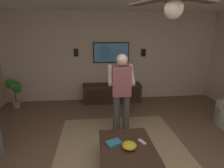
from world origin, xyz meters
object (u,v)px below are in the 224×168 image
object	(u,v)px
person_standing	(122,90)
wall_speaker_right	(76,53)
media_console	(112,93)
bowl	(129,145)
wall_speaker_left	(144,53)
potted_plant_short	(13,88)
book	(114,143)
tv	(111,53)
vase_round	(120,81)
remote_white	(142,142)
coffee_table	(127,152)

from	to	relation	value
person_standing	wall_speaker_right	xyz separation A→B (m)	(2.01, 1.02, 0.53)
media_console	bowl	world-z (taller)	media_console
media_console	wall_speaker_left	bearing A→B (deg)	104.46
wall_speaker_right	media_console	bearing A→B (deg)	-103.97
potted_plant_short	book	xyz separation A→B (m)	(-2.60, -2.43, -0.16)
tv	book	size ratio (longest dim) A/B	4.80
bowl	book	world-z (taller)	bowl
vase_round	wall_speaker_right	distance (m)	1.51
potted_plant_short	remote_white	distance (m)	3.88
coffee_table	wall_speaker_right	world-z (taller)	wall_speaker_right
vase_round	wall_speaker_left	size ratio (longest dim) A/B	1.00
remote_white	wall_speaker_right	bearing A→B (deg)	174.66
media_console	tv	world-z (taller)	tv
coffee_table	vase_round	xyz separation A→B (m)	(2.81, -0.30, 0.36)
vase_round	wall_speaker_left	distance (m)	1.13
remote_white	vase_round	xyz separation A→B (m)	(2.75, -0.06, 0.25)
wall_speaker_right	remote_white	bearing A→B (deg)	-158.72
remote_white	wall_speaker_left	bearing A→B (deg)	138.26
book	vase_round	distance (m)	2.80
coffee_table	wall_speaker_left	size ratio (longest dim) A/B	4.55
potted_plant_short	media_console	bearing A→B (deg)	-86.26
coffee_table	vase_round	bearing A→B (deg)	-6.09
remote_white	book	size ratio (longest dim) A/B	0.68
tv	wall_speaker_right	world-z (taller)	tv
person_standing	potted_plant_short	size ratio (longest dim) A/B	1.99
wall_speaker_left	coffee_table	bearing A→B (deg)	161.05
tv	potted_plant_short	size ratio (longest dim) A/B	1.28
potted_plant_short	wall_speaker_right	size ratio (longest dim) A/B	3.74
bowl	vase_round	xyz separation A→B (m)	(2.87, -0.28, 0.21)
vase_round	wall_speaker_left	bearing A→B (deg)	-69.32
bowl	wall_speaker_right	bearing A→B (deg)	16.88
person_standing	book	xyz separation A→B (m)	(-1.02, 0.27, -0.51)
remote_white	media_console	bearing A→B (deg)	156.74
book	wall_speaker_right	xyz separation A→B (m)	(3.03, 0.75, 1.04)
coffee_table	potted_plant_short	xyz separation A→B (m)	(2.66, 2.63, 0.28)
media_console	book	distance (m)	2.79
bowl	media_console	bearing A→B (deg)	-1.19
coffee_table	potted_plant_short	size ratio (longest dim) A/B	1.22
coffee_table	tv	world-z (taller)	tv
remote_white	wall_speaker_left	distance (m)	3.31
person_standing	wall_speaker_right	bearing A→B (deg)	30.74
remote_white	person_standing	bearing A→B (deg)	162.26
person_standing	remote_white	distance (m)	1.17
coffee_table	remote_white	size ratio (longest dim) A/B	6.67
coffee_table	wall_speaker_left	xyz separation A→B (m)	(3.10, -1.06, 1.14)
vase_round	media_console	bearing A→B (deg)	81.22
person_standing	wall_speaker_right	size ratio (longest dim) A/B	7.45
tv	remote_white	xyz separation A→B (m)	(-3.03, -0.16, -1.04)
coffee_table	media_console	bearing A→B (deg)	-1.57
media_console	person_standing	xyz separation A→B (m)	(-1.75, -0.00, 0.66)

